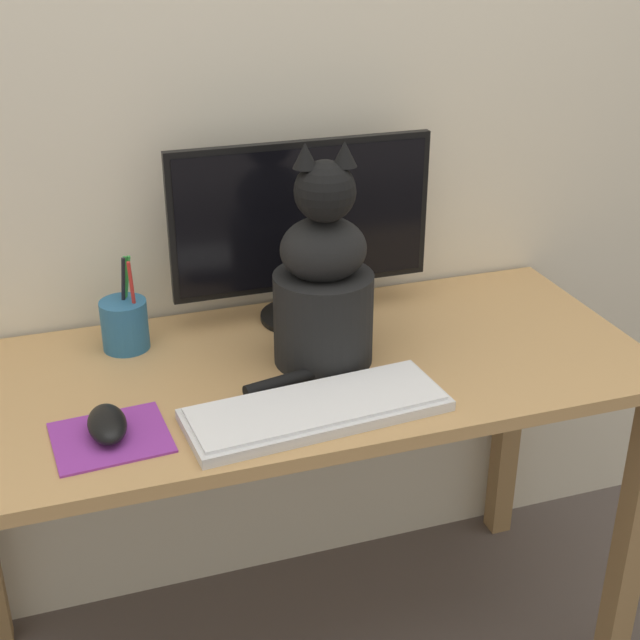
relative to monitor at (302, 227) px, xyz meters
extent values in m
cube|color=beige|center=(-0.07, 0.13, 0.35)|extent=(7.00, 0.04, 2.50)
cube|color=tan|center=(-0.07, -0.18, -0.21)|extent=(1.29, 0.56, 0.02)
cube|color=olive|center=(0.53, -0.43, -0.56)|extent=(0.05, 0.05, 0.68)
cube|color=olive|center=(0.53, 0.06, -0.56)|extent=(0.05, 0.05, 0.68)
cylinder|color=black|center=(0.00, 0.00, -0.19)|extent=(0.17, 0.17, 0.01)
cylinder|color=black|center=(0.00, 0.00, -0.15)|extent=(0.04, 0.04, 0.06)
cube|color=black|center=(0.00, 0.00, 0.02)|extent=(0.51, 0.02, 0.29)
cube|color=black|center=(0.00, -0.01, 0.02)|extent=(0.49, 0.00, 0.27)
cube|color=silver|center=(-0.09, -0.35, -0.19)|extent=(0.44, 0.19, 0.02)
cube|color=white|center=(-0.09, -0.35, -0.17)|extent=(0.42, 0.17, 0.01)
cube|color=purple|center=(-0.42, -0.32, -0.19)|extent=(0.19, 0.17, 0.00)
ellipsoid|color=black|center=(-0.42, -0.31, -0.17)|extent=(0.06, 0.11, 0.04)
cylinder|color=black|center=(-0.02, -0.18, -0.11)|extent=(0.20, 0.20, 0.17)
ellipsoid|color=black|center=(-0.02, -0.18, 0.02)|extent=(0.17, 0.15, 0.12)
sphere|color=black|center=(-0.02, -0.19, 0.13)|extent=(0.12, 0.12, 0.11)
cone|color=black|center=(-0.05, -0.19, 0.19)|extent=(0.05, 0.05, 0.04)
cone|color=black|center=(0.01, -0.19, 0.19)|extent=(0.05, 0.05, 0.04)
cylinder|color=black|center=(-0.07, -0.25, -0.18)|extent=(0.23, 0.07, 0.03)
cylinder|color=#286089|center=(-0.35, -0.02, -0.15)|extent=(0.09, 0.09, 0.10)
cylinder|color=black|center=(-0.35, -0.01, -0.09)|extent=(0.02, 0.01, 0.14)
cylinder|color=green|center=(-0.34, 0.00, -0.09)|extent=(0.03, 0.02, 0.14)
cylinder|color=red|center=(-0.33, -0.03, -0.09)|extent=(0.01, 0.02, 0.14)
cylinder|color=green|center=(-0.34, 0.00, -0.09)|extent=(0.02, 0.01, 0.14)
camera|label=1|loc=(-0.47, -1.54, 0.58)|focal=50.00mm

